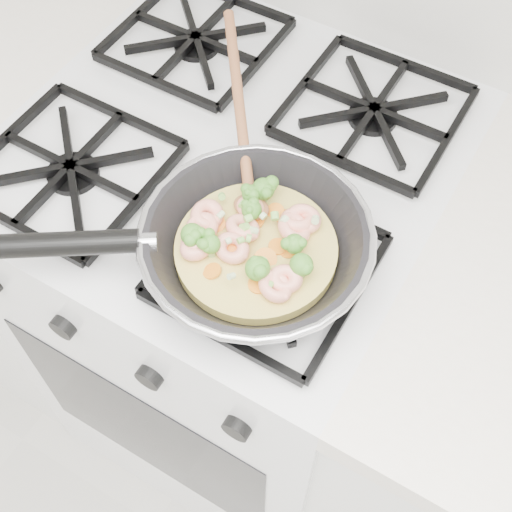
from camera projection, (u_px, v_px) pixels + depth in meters
The scene contains 2 objects.
stove at pixel (236, 302), 1.31m from camera, with size 0.60×0.60×0.92m.
skillet at pixel (250, 242), 0.79m from camera, with size 0.42×0.47×0.10m.
Camera 1 is at (0.36, 1.17, 1.60)m, focal length 47.70 mm.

